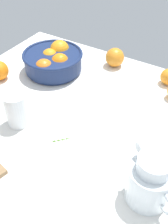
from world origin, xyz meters
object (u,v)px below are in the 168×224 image
(fruit_bowl, at_px, (53,61))
(loose_orange_3, at_px, (115,57))
(second_glass, at_px, (17,111))
(juice_pitcher, at_px, (150,183))
(loose_orange_2, at_px, (168,77))

(fruit_bowl, bearing_deg, loose_orange_3, 41.17)
(loose_orange_3, bearing_deg, second_glass, -102.51)
(loose_orange_3, bearing_deg, juice_pitcher, -55.46)
(fruit_bowl, height_order, juice_pitcher, juice_pitcher)
(loose_orange_3, bearing_deg, fruit_bowl, -138.83)
(second_glass, bearing_deg, juice_pitcher, -4.69)
(loose_orange_2, bearing_deg, loose_orange_3, 177.77)
(second_glass, distance_m, loose_orange_3, 0.51)
(second_glass, bearing_deg, loose_orange_3, 77.49)
(second_glass, xyz_separation_m, loose_orange_3, (0.11, 0.50, -0.01))
(fruit_bowl, xyz_separation_m, loose_orange_2, (0.45, 0.17, -0.02))
(juice_pitcher, distance_m, loose_orange_3, 0.66)
(juice_pitcher, relative_size, second_glass, 1.34)
(fruit_bowl, xyz_separation_m, juice_pitcher, (0.57, -0.36, 0.01))
(fruit_bowl, height_order, second_glass, second_glass)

